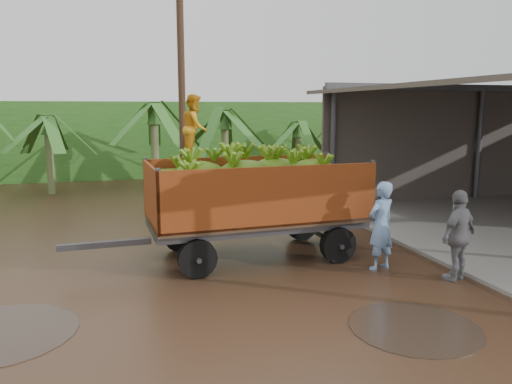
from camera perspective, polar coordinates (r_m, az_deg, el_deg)
ground at (r=10.03m, az=-5.79°, el=-9.71°), size 100.00×100.00×0.00m
hedge_north at (r=25.37m, az=-16.87°, el=5.78°), size 22.00×3.00×3.60m
banana_trailer at (r=11.02m, az=-0.14°, el=-0.34°), size 6.53×2.47×3.60m
man_blue at (r=10.56m, az=14.07°, el=-3.77°), size 0.78×0.65×1.84m
man_grey at (r=10.37m, az=22.14°, el=-4.62°), size 1.13×0.81×1.78m
utility_pole at (r=17.43m, az=-8.50°, el=12.34°), size 1.20×0.24×8.24m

